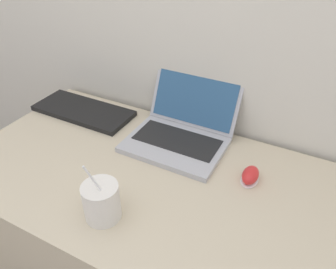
{
  "coord_description": "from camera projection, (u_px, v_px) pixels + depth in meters",
  "views": [
    {
      "loc": [
        0.45,
        -0.33,
        1.42
      ],
      "look_at": [
        0.03,
        0.47,
        0.79
      ],
      "focal_mm": 35.0,
      "sensor_mm": 36.0,
      "label": 1
    }
  ],
  "objects": [
    {
      "name": "desk",
      "position": [
        146.0,
        241.0,
        1.27
      ],
      "size": [
        1.23,
        0.69,
        0.71
      ],
      "color": "beige",
      "rests_on": "ground_plane"
    },
    {
      "name": "laptop",
      "position": [
        183.0,
        126.0,
        1.2
      ],
      "size": [
        0.35,
        0.35,
        0.25
      ],
      "color": "#ADADB2",
      "rests_on": "desk"
    },
    {
      "name": "drink_cup",
      "position": [
        101.0,
        201.0,
        0.89
      ],
      "size": [
        0.1,
        0.1,
        0.2
      ],
      "color": "silver",
      "rests_on": "desk"
    },
    {
      "name": "computer_mouse",
      "position": [
        250.0,
        176.0,
        1.03
      ],
      "size": [
        0.05,
        0.09,
        0.04
      ],
      "color": "white",
      "rests_on": "desk"
    },
    {
      "name": "external_keyboard",
      "position": [
        83.0,
        111.0,
        1.37
      ],
      "size": [
        0.42,
        0.18,
        0.02
      ],
      "color": "black",
      "rests_on": "desk"
    }
  ]
}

